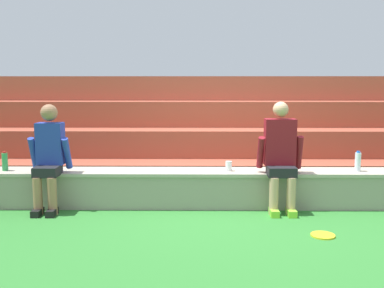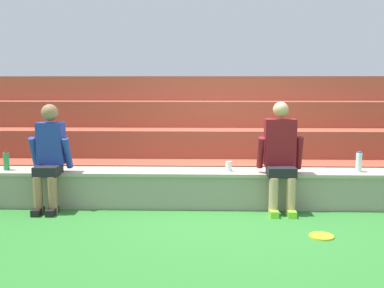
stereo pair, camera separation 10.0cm
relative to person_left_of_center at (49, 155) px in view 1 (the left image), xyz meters
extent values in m
plane|color=#2D752D|center=(2.30, 0.00, -0.70)|extent=(80.00, 80.00, 0.00)
cube|color=gray|center=(2.30, 0.23, -0.47)|extent=(9.62, 0.46, 0.46)
cube|color=#ABA28E|center=(2.30, 0.23, -0.25)|extent=(9.66, 0.50, 0.04)
cube|color=#9C4631|center=(2.30, 1.05, -0.49)|extent=(13.12, 0.57, 0.43)
cube|color=#9D4732|center=(2.30, 1.62, -0.27)|extent=(13.12, 0.57, 0.85)
cube|color=#9D4732|center=(2.30, 2.20, -0.06)|extent=(13.12, 0.57, 1.28)
cube|color=#A8513D|center=(2.30, 2.77, 0.15)|extent=(13.12, 0.57, 1.71)
cylinder|color=#996B4C|center=(-0.09, -0.20, -0.47)|extent=(0.11, 0.11, 0.46)
cylinder|color=#996B4C|center=(0.09, -0.20, -0.47)|extent=(0.11, 0.11, 0.46)
cube|color=black|center=(-0.09, -0.24, -0.66)|extent=(0.10, 0.22, 0.08)
cube|color=black|center=(0.09, -0.24, -0.66)|extent=(0.10, 0.22, 0.08)
cube|color=black|center=(0.00, -0.07, -0.18)|extent=(0.29, 0.31, 0.12)
cube|color=#23389E|center=(0.00, 0.08, 0.14)|extent=(0.32, 0.20, 0.53)
sphere|color=#996B4C|center=(0.00, 0.08, 0.52)|extent=(0.21, 0.21, 0.21)
cylinder|color=#23389E|center=(-0.21, 0.06, 0.02)|extent=(0.08, 0.23, 0.42)
cylinder|color=#23389E|center=(0.21, 0.06, 0.02)|extent=(0.08, 0.24, 0.42)
cylinder|color=tan|center=(2.76, -0.17, -0.47)|extent=(0.11, 0.11, 0.46)
cylinder|color=tan|center=(2.97, -0.17, -0.47)|extent=(0.11, 0.11, 0.46)
cube|color=#8CD833|center=(2.76, -0.21, -0.66)|extent=(0.10, 0.22, 0.08)
cube|color=#8CD833|center=(2.97, -0.21, -0.66)|extent=(0.10, 0.22, 0.08)
cube|color=black|center=(2.87, -0.06, -0.18)|extent=(0.34, 0.29, 0.12)
cube|color=maroon|center=(2.87, 0.09, 0.16)|extent=(0.38, 0.20, 0.58)
sphere|color=tan|center=(2.87, 0.09, 0.56)|extent=(0.19, 0.19, 0.19)
cylinder|color=maroon|center=(2.63, 0.07, 0.03)|extent=(0.08, 0.23, 0.42)
cylinder|color=maroon|center=(3.11, 0.07, 0.03)|extent=(0.08, 0.18, 0.43)
cylinder|color=green|center=(-0.64, 0.20, -0.12)|extent=(0.07, 0.07, 0.23)
cylinder|color=red|center=(-0.64, 0.20, 0.01)|extent=(0.04, 0.04, 0.02)
cylinder|color=silver|center=(3.89, 0.21, -0.11)|extent=(0.07, 0.07, 0.24)
cylinder|color=blue|center=(3.89, 0.21, 0.02)|extent=(0.04, 0.04, 0.02)
cylinder|color=white|center=(2.24, 0.21, -0.17)|extent=(0.08, 0.08, 0.12)
cylinder|color=yellow|center=(3.15, -0.93, -0.69)|extent=(0.25, 0.25, 0.02)
camera|label=1|loc=(1.83, -5.39, 0.89)|focal=41.47mm
camera|label=2|loc=(1.93, -5.39, 0.89)|focal=41.47mm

